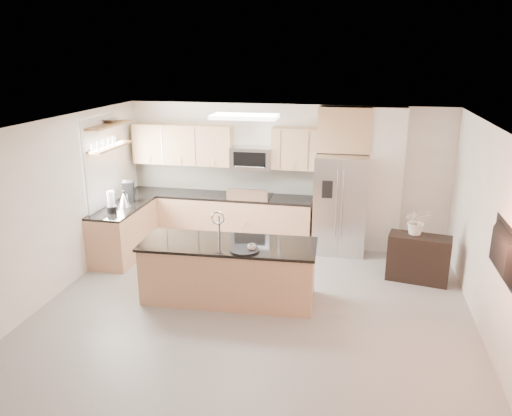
% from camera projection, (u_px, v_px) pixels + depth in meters
% --- Properties ---
extents(floor, '(6.50, 6.50, 0.00)m').
position_uv_depth(floor, '(248.00, 323.00, 6.72)').
color(floor, '#9A9992').
rests_on(floor, ground).
extents(ceiling, '(6.00, 6.50, 0.02)m').
position_uv_depth(ceiling, '(247.00, 130.00, 5.95)').
color(ceiling, white).
rests_on(ceiling, wall_back).
extents(wall_back, '(6.00, 0.02, 2.60)m').
position_uv_depth(wall_back, '(285.00, 174.00, 9.38)').
color(wall_back, white).
rests_on(wall_back, floor).
extents(wall_front, '(6.00, 0.02, 2.60)m').
position_uv_depth(wall_front, '(142.00, 398.00, 3.30)').
color(wall_front, white).
rests_on(wall_front, floor).
extents(wall_left, '(0.02, 6.50, 2.60)m').
position_uv_depth(wall_left, '(37.00, 217.00, 6.91)').
color(wall_left, white).
rests_on(wall_left, floor).
extents(wall_right, '(0.02, 6.50, 2.60)m').
position_uv_depth(wall_right, '(501.00, 250.00, 5.76)').
color(wall_right, white).
rests_on(wall_right, floor).
extents(back_counter, '(3.55, 0.66, 1.44)m').
position_uv_depth(back_counter, '(219.00, 217.00, 9.56)').
color(back_counter, tan).
rests_on(back_counter, floor).
extents(left_counter, '(0.66, 1.50, 0.92)m').
position_uv_depth(left_counter, '(123.00, 231.00, 8.83)').
color(left_counter, tan).
rests_on(left_counter, floor).
extents(range, '(0.76, 0.64, 1.14)m').
position_uv_depth(range, '(250.00, 219.00, 9.43)').
color(range, black).
rests_on(range, floor).
extents(upper_cabinets, '(3.50, 0.33, 0.75)m').
position_uv_depth(upper_cabinets, '(215.00, 146.00, 9.32)').
color(upper_cabinets, tan).
rests_on(upper_cabinets, wall_back).
extents(microwave, '(0.76, 0.40, 0.40)m').
position_uv_depth(microwave, '(252.00, 158.00, 9.20)').
color(microwave, '#B6B6B8').
rests_on(microwave, upper_cabinets).
extents(refrigerator, '(0.92, 0.78, 1.78)m').
position_uv_depth(refrigerator, '(340.00, 204.00, 8.95)').
color(refrigerator, '#B6B6B8').
rests_on(refrigerator, floor).
extents(partition_column, '(0.60, 0.30, 2.60)m').
position_uv_depth(partition_column, '(385.00, 181.00, 8.89)').
color(partition_column, white).
rests_on(partition_column, floor).
extents(window, '(0.04, 1.15, 1.65)m').
position_uv_depth(window, '(102.00, 165.00, 8.53)').
color(window, white).
rests_on(window, wall_left).
extents(shelf_lower, '(0.30, 1.20, 0.04)m').
position_uv_depth(shelf_lower, '(110.00, 147.00, 8.51)').
color(shelf_lower, olive).
rests_on(shelf_lower, wall_left).
extents(shelf_upper, '(0.30, 1.20, 0.04)m').
position_uv_depth(shelf_upper, '(108.00, 125.00, 8.40)').
color(shelf_upper, olive).
rests_on(shelf_upper, wall_left).
extents(ceiling_fixture, '(1.00, 0.50, 0.06)m').
position_uv_depth(ceiling_fixture, '(245.00, 117.00, 7.54)').
color(ceiling_fixture, white).
rests_on(ceiling_fixture, ceiling).
extents(island, '(2.56, 1.03, 1.30)m').
position_uv_depth(island, '(229.00, 271.00, 7.28)').
color(island, tan).
rests_on(island, floor).
extents(credenza, '(1.00, 0.56, 0.75)m').
position_uv_depth(credenza, '(418.00, 258.00, 7.88)').
color(credenza, black).
rests_on(credenza, floor).
extents(cup, '(0.12, 0.12, 0.09)m').
position_uv_depth(cup, '(252.00, 247.00, 6.87)').
color(cup, white).
rests_on(cup, island).
extents(platter, '(0.48, 0.48, 0.02)m').
position_uv_depth(platter, '(244.00, 250.00, 6.87)').
color(platter, black).
rests_on(platter, island).
extents(blender, '(0.16, 0.16, 0.37)m').
position_uv_depth(blender, '(111.00, 203.00, 8.32)').
color(blender, black).
rests_on(blender, left_counter).
extents(kettle, '(0.23, 0.23, 0.28)m').
position_uv_depth(kettle, '(124.00, 199.00, 8.66)').
color(kettle, '#B6B6B8').
rests_on(kettle, left_counter).
extents(coffee_maker, '(0.26, 0.28, 0.36)m').
position_uv_depth(coffee_maker, '(128.00, 192.00, 8.98)').
color(coffee_maker, black).
rests_on(coffee_maker, left_counter).
extents(bowl, '(0.44, 0.44, 0.09)m').
position_uv_depth(bowl, '(111.00, 120.00, 8.51)').
color(bowl, '#B6B6B8').
rests_on(bowl, shelf_upper).
extents(flower_vase, '(0.67, 0.61, 0.64)m').
position_uv_depth(flower_vase, '(418.00, 215.00, 7.76)').
color(flower_vase, silver).
rests_on(flower_vase, credenza).
extents(television, '(0.14, 1.08, 0.62)m').
position_uv_depth(television, '(498.00, 252.00, 5.58)').
color(television, black).
rests_on(television, wall_right).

